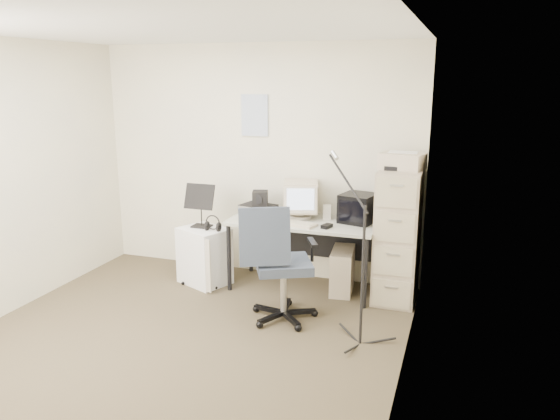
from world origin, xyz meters
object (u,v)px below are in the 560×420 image
(desk, at_px, (303,254))
(office_chair, at_px, (283,263))
(filing_cabinet, at_px, (398,236))
(side_cart, at_px, (204,256))

(desk, distance_m, office_chair, 0.79)
(filing_cabinet, relative_size, desk, 0.87)
(filing_cabinet, distance_m, side_cart, 2.03)
(office_chair, distance_m, side_cart, 1.25)
(filing_cabinet, bearing_deg, desk, -178.19)
(office_chair, bearing_deg, desk, 66.96)
(filing_cabinet, height_order, side_cart, filing_cabinet)
(office_chair, height_order, side_cart, office_chair)
(filing_cabinet, xyz_separation_m, office_chair, (-0.90, -0.80, -0.11))
(side_cart, bearing_deg, office_chair, -4.20)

